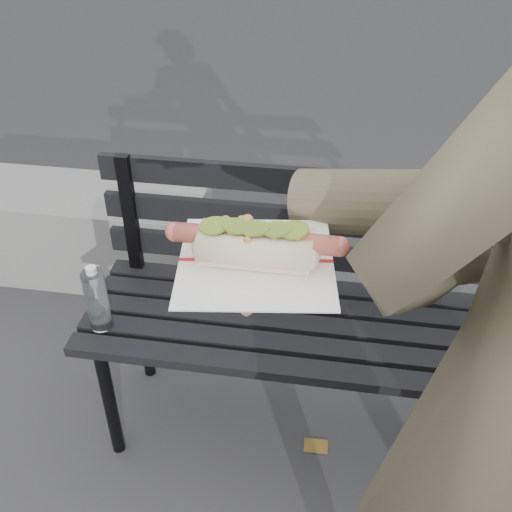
{
  "coord_description": "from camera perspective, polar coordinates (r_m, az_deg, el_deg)",
  "views": [
    {
      "loc": [
        0.04,
        -0.51,
        1.65
      ],
      "look_at": [
        -0.06,
        0.08,
        1.23
      ],
      "focal_mm": 42.0,
      "sensor_mm": 36.0,
      "label": 1
    }
  ],
  "objects": [
    {
      "name": "park_bench",
      "position": [
        1.78,
        7.51,
        -4.09
      ],
      "size": [
        1.5,
        0.44,
        0.88
      ],
      "color": "black",
      "rests_on": "ground"
    },
    {
      "name": "concrete_block",
      "position": [
        2.79,
        -17.12,
        2.4
      ],
      "size": [
        1.2,
        0.4,
        0.4
      ],
      "primitive_type": "cube",
      "color": "slate",
      "rests_on": "ground"
    },
    {
      "name": "held_hotdog",
      "position": [
        0.77,
        16.04,
        3.37
      ],
      "size": [
        0.64,
        0.31,
        0.2
      ],
      "color": "brown"
    }
  ]
}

